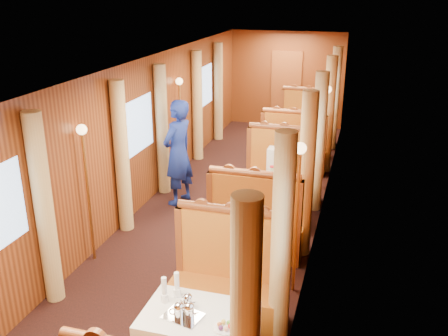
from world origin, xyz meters
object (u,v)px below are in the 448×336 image
at_px(banquette_far_aft, 306,126).
at_px(rose_vase_mid, 272,170).
at_px(banquette_near_aft, 228,285).
at_px(fruit_plate, 225,327).
at_px(banquette_mid_fwd, 256,227).
at_px(banquette_mid_aft, 281,177).
at_px(rose_vase_far, 303,116).
at_px(teapot_back, 188,303).
at_px(steward, 178,153).
at_px(tea_tray, 183,316).
at_px(teapot_left, 179,313).
at_px(banquette_far_fwd, 293,152).
at_px(teapot_right, 189,313).
at_px(table_mid, 270,202).
at_px(passenger, 279,165).
at_px(table_far, 300,140).

relative_size(banquette_far_aft, rose_vase_mid, 3.72).
relative_size(banquette_near_aft, fruit_plate, 6.56).
distance_m(banquette_mid_fwd, fruit_plate, 2.66).
distance_m(banquette_mid_aft, rose_vase_far, 2.50).
bearing_deg(teapot_back, rose_vase_mid, 95.07).
xyz_separation_m(banquette_near_aft, steward, (-1.68, 2.88, 0.50)).
height_order(banquette_far_aft, rose_vase_mid, banquette_far_aft).
distance_m(banquette_mid_aft, tea_tray, 4.61).
height_order(banquette_near_aft, tea_tray, banquette_near_aft).
height_order(teapot_left, rose_vase_mid, rose_vase_mid).
xyz_separation_m(banquette_far_fwd, teapot_right, (-0.05, -6.09, 0.39)).
relative_size(table_mid, rose_vase_mid, 2.92).
height_order(banquette_mid_fwd, banquette_far_aft, same).
relative_size(banquette_mid_aft, passenger, 1.76).
xyz_separation_m(banquette_far_aft, passenger, (-0.00, -3.76, 0.32)).
relative_size(teapot_right, passenger, 0.22).
distance_m(teapot_back, rose_vase_far, 6.91).
bearing_deg(banquette_near_aft, table_mid, 90.00).
height_order(table_mid, table_far, same).
height_order(teapot_right, passenger, passenger).
xyz_separation_m(tea_tray, fruit_plate, (0.42, -0.05, 0.01)).
xyz_separation_m(table_mid, teapot_back, (-0.12, -3.44, 0.43)).
bearing_deg(banquette_mid_aft, tea_tray, -91.53).
distance_m(teapot_back, passenger, 4.20).
xyz_separation_m(tea_tray, rose_vase_far, (0.15, 7.05, 0.17)).
bearing_deg(table_far, teapot_left, -91.14).
distance_m(table_mid, steward, 1.81).
bearing_deg(fruit_plate, banquette_mid_fwd, 96.43).
bearing_deg(passenger, tea_tray, -91.62).
height_order(banquette_near_aft, steward, steward).
relative_size(teapot_left, steward, 0.09).
height_order(banquette_mid_fwd, tea_tray, banquette_mid_fwd).
relative_size(tea_tray, teapot_back, 2.35).
xyz_separation_m(table_mid, banquette_mid_aft, (0.00, 1.01, 0.05)).
bearing_deg(teapot_back, banquette_far_aft, 96.56).
height_order(table_mid, rose_vase_far, rose_vase_far).
xyz_separation_m(steward, passenger, (1.68, 0.37, -0.18)).
bearing_deg(banquette_far_fwd, banquette_near_aft, -90.00).
height_order(table_mid, teapot_right, teapot_right).
bearing_deg(table_far, banquette_mid_aft, -90.00).
height_order(tea_tray, steward, steward).
distance_m(tea_tray, rose_vase_far, 7.05).
height_order(rose_vase_far, steward, steward).
bearing_deg(banquette_mid_aft, banquette_far_aft, 90.00).
bearing_deg(banquette_mid_fwd, fruit_plate, -83.57).
relative_size(banquette_far_aft, passenger, 1.76).
bearing_deg(steward, table_mid, 94.34).
distance_m(banquette_far_aft, fruit_plate, 8.16).
xyz_separation_m(banquette_near_aft, passenger, (-0.00, 3.24, 0.32)).
bearing_deg(banquette_near_aft, steward, 120.36).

